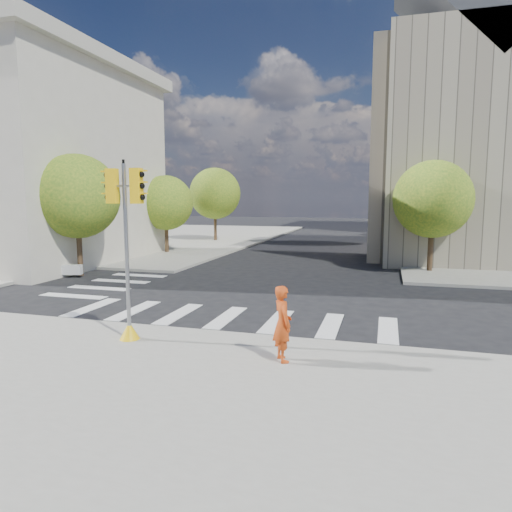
{
  "coord_description": "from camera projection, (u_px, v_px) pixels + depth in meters",
  "views": [
    {
      "loc": [
        5.14,
        -16.53,
        4.12
      ],
      "look_at": [
        0.76,
        -1.27,
        2.1
      ],
      "focal_mm": 32.0,
      "sensor_mm": 36.0,
      "label": 1
    }
  ],
  "objects": [
    {
      "name": "ground",
      "position": [
        246.0,
        305.0,
        17.69
      ],
      "size": [
        160.0,
        160.0,
        0.0
      ],
      "primitive_type": "plane",
      "color": "black",
      "rests_on": "ground"
    },
    {
      "name": "tree_re_mid",
      "position": [
        419.0,
        195.0,
        36.07
      ],
      "size": [
        4.6,
        4.6,
        6.66
      ],
      "color": "#382616",
      "rests_on": "ground"
    },
    {
      "name": "tree_lw_near",
      "position": [
        77.0,
        196.0,
        23.84
      ],
      "size": [
        4.4,
        4.4,
        6.41
      ],
      "color": "#382616",
      "rests_on": "ground"
    },
    {
      "name": "planter_wall",
      "position": [
        24.0,
        270.0,
        23.8
      ],
      "size": [
        5.87,
        2.09,
        0.5
      ],
      "primitive_type": "cube",
      "rotation": [
        0.0,
        0.0,
        0.29
      ],
      "color": "silver",
      "rests_on": "sidewalk_left_near"
    },
    {
      "name": "lamp_near",
      "position": [
        436.0,
        191.0,
        28.28
      ],
      "size": [
        0.35,
        0.18,
        8.11
      ],
      "color": "black",
      "rests_on": "sidewalk_far_right"
    },
    {
      "name": "sidewalk_far_left",
      "position": [
        138.0,
        237.0,
        47.94
      ],
      "size": [
        28.0,
        40.0,
        0.15
      ],
      "primitive_type": "cube",
      "color": "gray",
      "rests_on": "ground"
    },
    {
      "name": "tree_re_near",
      "position": [
        433.0,
        199.0,
        24.66
      ],
      "size": [
        4.2,
        4.2,
        6.16
      ],
      "color": "#382616",
      "rests_on": "ground"
    },
    {
      "name": "lamp_far",
      "position": [
        420.0,
        193.0,
        41.63
      ],
      "size": [
        0.35,
        0.18,
        8.11
      ],
      "color": "black",
      "rests_on": "sidewalk_far_right"
    },
    {
      "name": "traffic_signal",
      "position": [
        127.0,
        264.0,
        12.66
      ],
      "size": [
        1.07,
        0.56,
        5.01
      ],
      "rotation": [
        0.0,
        0.0,
        -0.03
      ],
      "color": "yellow",
      "rests_on": "sidewalk_near"
    },
    {
      "name": "tree_re_far",
      "position": [
        411.0,
        200.0,
        47.57
      ],
      "size": [
        4.0,
        4.0,
        5.88
      ],
      "color": "#382616",
      "rests_on": "ground"
    },
    {
      "name": "sidewalk_near",
      "position": [
        40.0,
        456.0,
        7.19
      ],
      "size": [
        30.0,
        14.0,
        0.15
      ],
      "primitive_type": "cube",
      "color": "gray",
      "rests_on": "ground"
    },
    {
      "name": "tree_lw_far",
      "position": [
        215.0,
        194.0,
        42.87
      ],
      "size": [
        4.8,
        4.8,
        6.95
      ],
      "color": "#382616",
      "rests_on": "ground"
    },
    {
      "name": "tree_lw_mid",
      "position": [
        166.0,
        203.0,
        33.43
      ],
      "size": [
        4.0,
        4.0,
        5.77
      ],
      "color": "#382616",
      "rests_on": "ground"
    },
    {
      "name": "photographer",
      "position": [
        283.0,
        323.0,
        11.1
      ],
      "size": [
        0.74,
        0.82,
        1.88
      ],
      "primitive_type": "imported",
      "rotation": [
        0.0,
        0.0,
        2.13
      ],
      "color": "#C14012",
      "rests_on": "sidewalk_near"
    }
  ]
}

